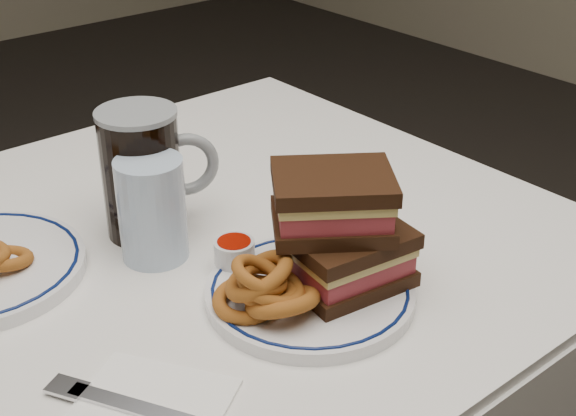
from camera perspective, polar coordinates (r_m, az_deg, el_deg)
dining_table at (r=1.05m, az=-13.61°, el=-10.03°), size 1.27×0.87×0.75m
main_plate at (r=0.93m, az=1.57°, el=-6.01°), size 0.24×0.24×0.02m
reuben_sandwich at (r=0.90m, az=3.75°, el=-1.54°), size 0.17×0.16×0.14m
onion_rings_main at (r=0.87m, az=-1.63°, el=-5.78°), size 0.10×0.12×0.09m
ketchup_ramekin at (r=0.96m, az=-3.84°, el=-3.02°), size 0.05×0.05×0.03m
beer_mug at (r=1.04m, az=-10.19°, el=2.57°), size 0.15×0.10×0.17m
water_glass at (r=0.99m, az=-9.65°, el=-0.09°), size 0.08×0.08×0.13m
napkin_fork at (r=0.79m, az=-10.28°, el=-14.08°), size 0.20×0.20×0.01m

